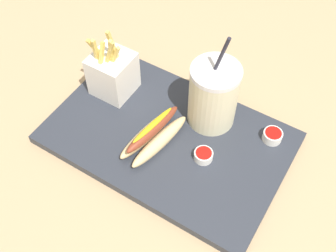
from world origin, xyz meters
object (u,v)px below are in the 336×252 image
at_px(fries_basket, 113,73).
at_px(ketchup_cup_1, 203,155).
at_px(soda_cup, 213,95).
at_px(hot_dog_1, 153,135).
at_px(ketchup_cup_2, 273,136).

relative_size(fries_basket, ketchup_cup_1, 4.42).
bearing_deg(soda_cup, fries_basket, -169.75).
distance_m(soda_cup, hot_dog_1, 0.14).
distance_m(fries_basket, ketchup_cup_1, 0.26).
bearing_deg(ketchup_cup_2, hot_dog_1, -146.99).
bearing_deg(ketchup_cup_2, soda_cup, -172.71).
distance_m(ketchup_cup_1, ketchup_cup_2, 0.15).
bearing_deg(soda_cup, ketchup_cup_2, 7.29).
xyz_separation_m(fries_basket, ketchup_cup_2, (0.35, 0.06, -0.04)).
xyz_separation_m(soda_cup, ketchup_cup_2, (0.13, 0.02, -0.06)).
bearing_deg(ketchup_cup_1, ketchup_cup_2, 49.81).
xyz_separation_m(ketchup_cup_1, ketchup_cup_2, (0.10, 0.11, 0.00)).
bearing_deg(ketchup_cup_1, hot_dog_1, -170.72).
distance_m(hot_dog_1, ketchup_cup_2, 0.24).
height_order(soda_cup, fries_basket, soda_cup).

